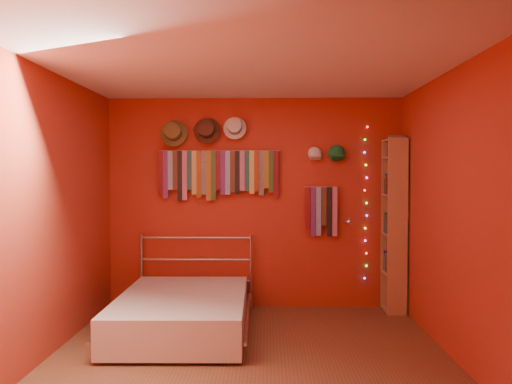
# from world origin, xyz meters

# --- Properties ---
(ground) EXTENTS (3.50, 3.50, 0.00)m
(ground) POSITION_xyz_m (0.00, 0.00, 0.00)
(ground) COLOR brown
(ground) RESTS_ON ground
(back_wall) EXTENTS (3.50, 0.02, 2.50)m
(back_wall) POSITION_xyz_m (0.00, 1.75, 1.25)
(back_wall) COLOR #AB1E1B
(back_wall) RESTS_ON ground
(right_wall) EXTENTS (0.02, 3.50, 2.50)m
(right_wall) POSITION_xyz_m (1.75, 0.00, 1.25)
(right_wall) COLOR #AB1E1B
(right_wall) RESTS_ON ground
(left_wall) EXTENTS (0.02, 3.50, 2.50)m
(left_wall) POSITION_xyz_m (-1.75, 0.00, 1.25)
(left_wall) COLOR #AB1E1B
(left_wall) RESTS_ON ground
(ceiling) EXTENTS (3.50, 3.50, 0.02)m
(ceiling) POSITION_xyz_m (0.00, 0.00, 2.50)
(ceiling) COLOR white
(ceiling) RESTS_ON back_wall
(tie_rack) EXTENTS (1.45, 0.03, 0.60)m
(tie_rack) POSITION_xyz_m (-0.44, 1.68, 1.62)
(tie_rack) COLOR #A6A6AB
(tie_rack) RESTS_ON back_wall
(small_tie_rack) EXTENTS (0.40, 0.03, 0.59)m
(small_tie_rack) POSITION_xyz_m (0.80, 1.68, 1.18)
(small_tie_rack) COLOR #A6A6AB
(small_tie_rack) RESTS_ON back_wall
(fedora_olive) EXTENTS (0.32, 0.18, 0.32)m
(fedora_olive) POSITION_xyz_m (-0.96, 1.65, 2.09)
(fedora_olive) COLOR brown
(fedora_olive) RESTS_ON back_wall
(fedora_brown) EXTENTS (0.32, 0.17, 0.31)m
(fedora_brown) POSITION_xyz_m (-0.56, 1.65, 2.11)
(fedora_brown) COLOR #432418
(fedora_brown) RESTS_ON back_wall
(fedora_white) EXTENTS (0.27, 0.15, 0.27)m
(fedora_white) POSITION_xyz_m (-0.23, 1.66, 2.14)
(fedora_white) COLOR silver
(fedora_white) RESTS_ON back_wall
(cap_white) EXTENTS (0.17, 0.22, 0.17)m
(cap_white) POSITION_xyz_m (0.71, 1.70, 1.83)
(cap_white) COLOR white
(cap_white) RESTS_ON back_wall
(cap_green) EXTENTS (0.19, 0.24, 0.19)m
(cap_green) POSITION_xyz_m (0.97, 1.70, 1.84)
(cap_green) COLOR #197332
(cap_green) RESTS_ON back_wall
(fairy_lights) EXTENTS (0.06, 0.02, 1.82)m
(fairy_lights) POSITION_xyz_m (1.32, 1.71, 1.25)
(fairy_lights) COLOR #FF3333
(fairy_lights) RESTS_ON back_wall
(reading_lamp) EXTENTS (0.07, 0.29, 0.09)m
(reading_lamp) POSITION_xyz_m (1.09, 1.52, 1.04)
(reading_lamp) COLOR #A6A6AB
(reading_lamp) RESTS_ON back_wall
(bookshelf) EXTENTS (0.25, 0.34, 2.00)m
(bookshelf) POSITION_xyz_m (1.66, 1.53, 1.02)
(bookshelf) COLOR #AD824E
(bookshelf) RESTS_ON ground
(bed) EXTENTS (1.37, 1.85, 0.89)m
(bed) POSITION_xyz_m (-0.69, 0.72, 0.21)
(bed) COLOR #A6A6AB
(bed) RESTS_ON ground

